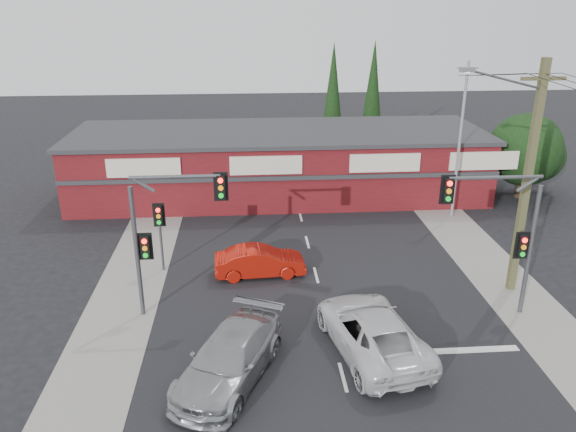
{
  "coord_description": "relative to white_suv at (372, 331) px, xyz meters",
  "views": [
    {
      "loc": [
        -3.06,
        -18.43,
        12.06
      ],
      "look_at": [
        -1.46,
        3.0,
        3.76
      ],
      "focal_mm": 35.0,
      "sensor_mm": 36.0,
      "label": 1
    }
  ],
  "objects": [
    {
      "name": "verge_left",
      "position": [
        -9.79,
        6.2,
        -0.82
      ],
      "size": [
        3.0,
        70.0,
        0.02
      ],
      "primitive_type": "cube",
      "color": "gray",
      "rests_on": "ground"
    },
    {
      "name": "stop_line",
      "position": [
        2.21,
        -0.3,
        -0.82
      ],
      "size": [
        6.5,
        0.35,
        0.01
      ],
      "primitive_type": "cube",
      "color": "silver",
      "rests_on": "ground"
    },
    {
      "name": "red_sedan",
      "position": [
        -3.9,
        6.36,
        -0.14
      ],
      "size": [
        4.29,
        1.75,
        1.38
      ],
      "primitive_type": "imported",
      "rotation": [
        0.0,
        0.0,
        1.64
      ],
      "color": "#A7150A",
      "rests_on": "ground"
    },
    {
      "name": "silver_suv",
      "position": [
        -5.13,
        -1.28,
        -0.02
      ],
      "size": [
        4.35,
        6.06,
        1.63
      ],
      "primitive_type": "imported",
      "rotation": [
        0.0,
        0.0,
        -0.41
      ],
      "color": "#979A9C",
      "rests_on": "ground"
    },
    {
      "name": "traffic_mast_right",
      "position": [
        5.58,
        2.21,
        3.11
      ],
      "size": [
        3.96,
        0.27,
        5.97
      ],
      "color": "#47494C",
      "rests_on": "ground"
    },
    {
      "name": "traffic_mast_left",
      "position": [
        -7.71,
        3.21,
        3.1
      ],
      "size": [
        3.77,
        0.27,
        5.97
      ],
      "color": "#47494C",
      "rests_on": "ground"
    },
    {
      "name": "steel_pole",
      "position": [
        7.71,
        13.2,
        3.87
      ],
      "size": [
        1.2,
        0.16,
        9.0
      ],
      "color": "gray",
      "rests_on": "ground"
    },
    {
      "name": "white_suv",
      "position": [
        0.0,
        0.0,
        0.0
      ],
      "size": [
        3.86,
        6.4,
        1.66
      ],
      "primitive_type": "imported",
      "rotation": [
        0.0,
        0.0,
        3.34
      ],
      "color": "silver",
      "rests_on": "ground"
    },
    {
      "name": "tree_cluster",
      "position": [
        13.41,
        16.64,
        2.06
      ],
      "size": [
        5.9,
        5.1,
        5.5
      ],
      "color": "#2D2116",
      "rests_on": "ground"
    },
    {
      "name": "ground",
      "position": [
        -1.29,
        1.2,
        -0.83
      ],
      "size": [
        120.0,
        120.0,
        0.0
      ],
      "primitive_type": "plane",
      "color": "black",
      "rests_on": "ground"
    },
    {
      "name": "shop_building",
      "position": [
        -2.28,
        18.19,
        1.3
      ],
      "size": [
        27.3,
        8.4,
        4.22
      ],
      "color": "#521015",
      "rests_on": "ground"
    },
    {
      "name": "pedestal_signal",
      "position": [
        -8.49,
        7.21,
        1.57
      ],
      "size": [
        0.55,
        0.27,
        3.38
      ],
      "color": "#47494C",
      "rests_on": "ground"
    },
    {
      "name": "utility_pole",
      "position": [
        7.08,
        4.19,
        4.56
      ],
      "size": [
        4.38,
        0.59,
        10.0
      ],
      "color": "brown",
      "rests_on": "ground"
    },
    {
      "name": "lane_dashes",
      "position": [
        -1.29,
        -1.52,
        -0.82
      ],
      "size": [
        0.12,
        32.15,
        0.01
      ],
      "color": "silver",
      "rests_on": "ground"
    },
    {
      "name": "conifer_far",
      "position": [
        5.71,
        27.2,
        4.65
      ],
      "size": [
        1.8,
        1.8,
        9.25
      ],
      "color": "#2D2116",
      "rests_on": "ground"
    },
    {
      "name": "road_strip",
      "position": [
        -1.29,
        6.2,
        -0.83
      ],
      "size": [
        14.0,
        70.0,
        0.01
      ],
      "primitive_type": "cube",
      "color": "black",
      "rests_on": "ground"
    },
    {
      "name": "conifer_near",
      "position": [
        2.21,
        25.2,
        4.65
      ],
      "size": [
        1.8,
        1.8,
        9.25
      ],
      "color": "#2D2116",
      "rests_on": "ground"
    },
    {
      "name": "verge_right",
      "position": [
        7.21,
        6.2,
        -0.82
      ],
      "size": [
        3.0,
        70.0,
        0.02
      ],
      "primitive_type": "cube",
      "color": "gray",
      "rests_on": "ground"
    }
  ]
}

